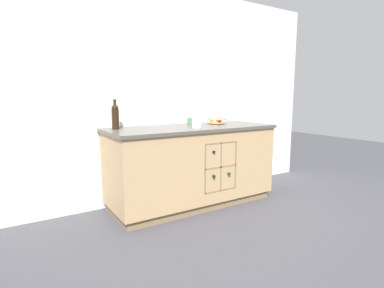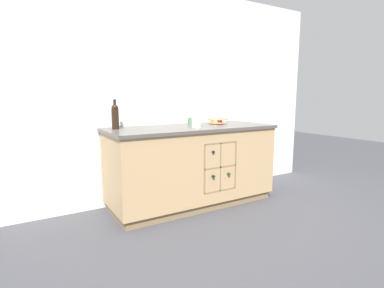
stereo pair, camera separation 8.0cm
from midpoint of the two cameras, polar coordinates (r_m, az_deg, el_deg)
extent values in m
plane|color=#424247|center=(3.64, -0.64, -11.21)|extent=(14.00, 14.00, 0.00)
cube|color=silver|center=(3.79, -4.10, 9.23)|extent=(4.40, 0.06, 2.55)
cube|color=olive|center=(3.63, -0.64, -10.55)|extent=(1.85, 0.65, 0.09)
cube|color=tan|center=(3.50, -0.65, -3.72)|extent=(1.91, 0.71, 0.79)
cube|color=#514C47|center=(3.44, -0.66, 3.04)|extent=(1.95, 0.75, 0.03)
cube|color=olive|center=(3.38, 3.82, -4.06)|extent=(0.42, 0.01, 0.53)
cube|color=olive|center=(3.22, 1.35, -4.70)|extent=(0.02, 0.10, 0.53)
cube|color=olive|center=(3.46, 7.12, -3.78)|extent=(0.02, 0.10, 0.53)
cube|color=olive|center=(3.41, 4.29, -8.61)|extent=(0.42, 0.10, 0.02)
cube|color=olive|center=(3.33, 4.34, -4.23)|extent=(0.42, 0.10, 0.02)
cube|color=olive|center=(3.28, 4.40, 0.32)|extent=(0.42, 0.10, 0.02)
cube|color=olive|center=(3.33, 4.34, -4.23)|extent=(0.02, 0.10, 0.53)
cylinder|color=black|center=(3.39, 1.72, -5.49)|extent=(0.08, 0.21, 0.08)
cylinder|color=black|center=(3.27, 3.18, -6.04)|extent=(0.03, 0.09, 0.03)
cylinder|color=#19381E|center=(3.50, 4.59, -5.04)|extent=(0.08, 0.21, 0.08)
cylinder|color=#19381E|center=(3.39, 6.08, -5.54)|extent=(0.03, 0.09, 0.03)
cylinder|color=black|center=(3.33, 1.79, -1.08)|extent=(0.08, 0.19, 0.08)
cylinder|color=black|center=(3.22, 3.14, -1.44)|extent=(0.03, 0.08, 0.03)
cylinder|color=tan|center=(3.82, 4.13, 3.97)|extent=(0.12, 0.12, 0.01)
cone|color=tan|center=(3.82, 4.13, 4.48)|extent=(0.24, 0.24, 0.06)
torus|color=tan|center=(3.82, 4.14, 4.78)|extent=(0.26, 0.26, 0.02)
sphere|color=#7FA838|center=(3.83, 4.36, 4.55)|extent=(0.07, 0.07, 0.07)
sphere|color=red|center=(3.76, 4.55, 4.43)|extent=(0.07, 0.07, 0.07)
sphere|color=gold|center=(3.79, 3.37, 4.48)|extent=(0.07, 0.07, 0.07)
cylinder|color=white|center=(3.32, 0.21, 4.76)|extent=(0.10, 0.10, 0.19)
torus|color=white|center=(3.31, 0.21, 6.32)|extent=(0.11, 0.11, 0.01)
torus|color=white|center=(3.35, 0.99, 4.96)|extent=(0.11, 0.01, 0.11)
cylinder|color=#4C7A56|center=(3.66, -0.83, 4.37)|extent=(0.09, 0.09, 0.09)
torus|color=#4C7A56|center=(3.68, -0.21, 4.43)|extent=(0.07, 0.01, 0.07)
cylinder|color=black|center=(3.25, -15.06, 4.56)|extent=(0.08, 0.08, 0.21)
sphere|color=black|center=(3.24, -15.15, 6.64)|extent=(0.07, 0.07, 0.07)
cylinder|color=black|center=(3.24, -15.17, 7.20)|extent=(0.03, 0.03, 0.09)
cylinder|color=black|center=(3.24, -15.21, 8.10)|extent=(0.03, 0.03, 0.01)
camera|label=1|loc=(0.04, -90.66, -0.11)|focal=28.00mm
camera|label=2|loc=(0.04, 89.34, 0.11)|focal=28.00mm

